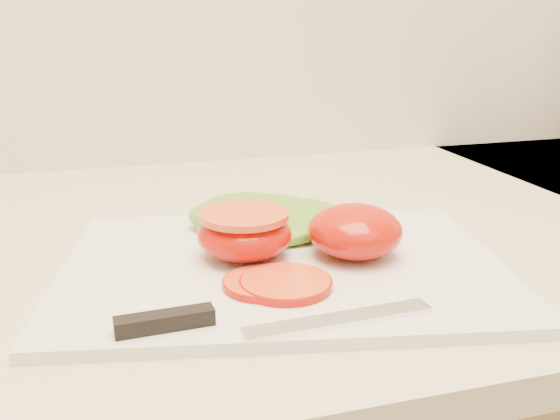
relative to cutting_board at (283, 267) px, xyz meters
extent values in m
cube|color=beige|center=(0.23, 0.12, -0.02)|extent=(3.92, 0.65, 0.03)
cube|color=white|center=(0.00, 0.00, 0.00)|extent=(0.43, 0.35, 0.01)
ellipsoid|color=#B51C00|center=(0.07, 0.00, 0.03)|extent=(0.09, 0.09, 0.05)
ellipsoid|color=#B51C00|center=(-0.03, 0.02, 0.03)|extent=(0.09, 0.09, 0.04)
cylinder|color=red|center=(-0.03, 0.02, 0.04)|extent=(0.08, 0.08, 0.01)
cylinder|color=orange|center=(-0.01, -0.05, 0.01)|extent=(0.07, 0.07, 0.01)
cylinder|color=orange|center=(-0.03, -0.05, 0.01)|extent=(0.06, 0.06, 0.01)
ellipsoid|color=#6BA32B|center=(0.00, 0.08, 0.02)|extent=(0.18, 0.16, 0.03)
ellipsoid|color=#6BA32B|center=(0.05, 0.08, 0.02)|extent=(0.13, 0.12, 0.02)
cube|color=silver|center=(0.01, -0.12, 0.01)|extent=(0.14, 0.03, 0.00)
cube|color=black|center=(-0.11, -0.09, 0.01)|extent=(0.07, 0.02, 0.01)
camera|label=1|loc=(-0.15, -0.49, 0.22)|focal=40.00mm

